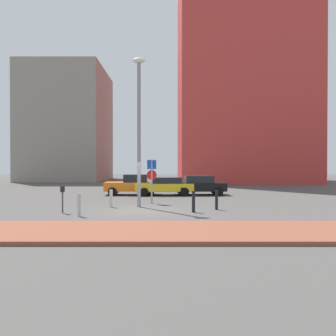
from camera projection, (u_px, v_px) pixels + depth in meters
ground_plane at (143, 210)px, 16.31m from camera, size 120.00×120.00×0.00m
sidewalk_brick at (130, 232)px, 10.78m from camera, size 40.00×3.39×0.14m
parked_car_orange at (133, 185)px, 24.63m from camera, size 4.22×2.02×1.59m
parked_car_yellow at (165, 186)px, 24.32m from camera, size 4.51×2.19×1.38m
parked_car_black at (199, 185)px, 24.59m from camera, size 4.13×2.19×1.49m
parking_sign_post at (152, 176)px, 19.17m from camera, size 0.59×0.15×2.66m
parking_meter at (63, 196)px, 15.38m from camera, size 0.18×0.14×1.30m
street_lamp at (139, 121)px, 17.53m from camera, size 0.70×0.36×8.27m
traffic_bollard_near at (194, 202)px, 15.58m from camera, size 0.16×0.16×1.05m
traffic_bollard_mid at (80, 205)px, 14.35m from camera, size 0.15×0.15×1.06m
traffic_bollard_far at (112, 198)px, 17.48m from camera, size 0.18×0.18×0.97m
traffic_bollard_edge at (217, 200)px, 16.46m from camera, size 0.15×0.15×1.03m
building_colorful_midrise at (239, 81)px, 45.10m from camera, size 17.01×16.53×28.68m
building_under_construction at (69, 126)px, 47.71m from camera, size 11.24×12.69×16.48m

